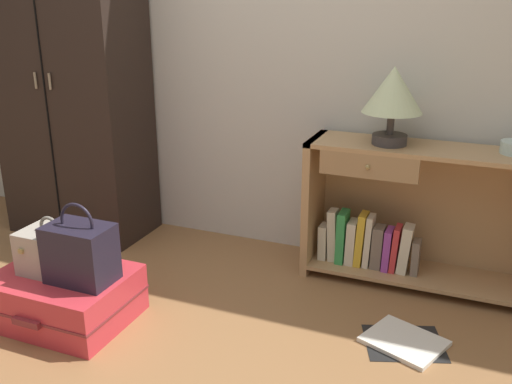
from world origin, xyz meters
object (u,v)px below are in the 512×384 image
Objects in this scene: bookshelf at (412,218)px; train_case at (52,251)px; suitcase_large at (65,296)px; table_lamp at (393,93)px; open_book_on_floor at (404,342)px; handbag at (80,253)px; wardrobe at (71,75)px.

bookshelf is 1.76m from train_case.
train_case is (-0.05, 0.01, 0.22)m from suitcase_large.
suitcase_large is at bearing -143.01° from table_lamp.
table_lamp is 1.15m from open_book_on_floor.
train_case is 0.74× the size of handbag.
table_lamp is (1.87, 0.04, 0.01)m from wardrobe.
train_case is at bearing -58.73° from wardrobe.
train_case is (-1.46, -0.98, -0.02)m from bookshelf.
wardrobe is 5.13× the size of table_lamp.
handbag is (-1.14, -0.97, -0.62)m from table_lamp.
open_book_on_floor is (0.08, -0.60, -0.34)m from bookshelf.
handbag is at bearing -163.62° from open_book_on_floor.
bookshelf is at bearing 97.64° from open_book_on_floor.
table_lamp is at bearing -167.20° from bookshelf.
wardrobe is at bearing 165.80° from open_book_on_floor.
suitcase_large is (-1.41, -0.99, -0.24)m from bookshelf.
open_book_on_floor is (2.09, -0.53, -0.97)m from wardrobe.
handbag reaches higher than suitcase_large.
suitcase_large is (0.60, -0.92, -0.86)m from wardrobe.
table_lamp is at bearing 35.62° from train_case.
handbag reaches higher than train_case.
suitcase_large is at bearing -165.33° from open_book_on_floor.
suitcase_large is (-1.27, -0.96, -0.87)m from table_lamp.
handbag is (0.18, -0.02, 0.03)m from train_case.
bookshelf reaches higher than suitcase_large.
wardrobe is at bearing 123.11° from suitcase_large.
table_lamp reaches higher than train_case.
wardrobe reaches higher than open_book_on_floor.
suitcase_large is 1.55m from open_book_on_floor.
open_book_on_floor is at bearing -82.36° from bookshelf.
table_lamp is 1.62m from handbag.
train_case is 0.18m from handbag.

